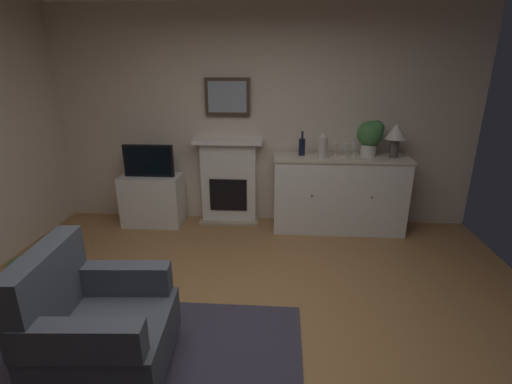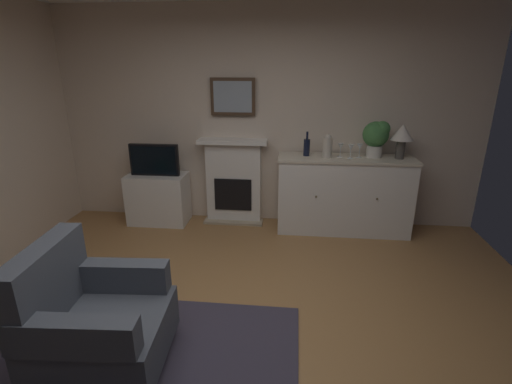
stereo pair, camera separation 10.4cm
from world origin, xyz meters
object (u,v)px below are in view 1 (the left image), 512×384
Objects in this scene: wine_bottle at (302,146)px; armchair at (96,325)px; wine_glass_center at (346,147)px; framed_picture at (227,97)px; wine_glass_right at (354,147)px; tv_set at (148,161)px; sideboard_cabinet at (339,194)px; potted_plant_fern at (25,274)px; table_lamp at (396,134)px; vase_decorative at (323,146)px; tv_cabinet at (153,200)px; fireplace_unit at (229,181)px; potted_plant_small at (371,135)px; wine_glass_left at (336,146)px.

armchair is at bearing -119.57° from wine_bottle.
framed_picture is at bearing 169.19° from wine_glass_center.
tv_set is at bearing -179.71° from wine_glass_right.
sideboard_cabinet is 3.75× the size of potted_plant_fern.
vase_decorative is at bearing -176.59° from table_lamp.
tv_cabinet is at bearing 178.25° from vase_decorative.
wine_bottle is at bearing 159.82° from vase_decorative.
vase_decorative reaches higher than fireplace_unit.
wine_bottle is 0.25m from vase_decorative.
potted_plant_small is at bearing -5.89° from framed_picture.
tv_set is (-1.89, -0.05, -0.20)m from wine_bottle.
tv_set is 1.44× the size of potted_plant_fern.
framed_picture is at bearing 13.31° from tv_set.
wine_glass_left is at bearing -7.47° from fireplace_unit.
table_lamp is 0.85m from vase_decorative.
armchair is (-2.50, -2.47, -0.84)m from table_lamp.
vase_decorative is (-0.16, -0.06, 0.02)m from wine_glass_left.
sideboard_cabinet is 5.56× the size of wine_bottle.
wine_bottle reaches higher than wine_glass_right.
table_lamp reaches higher than armchair.
wine_glass_right reaches higher than armchair.
tv_cabinet is 0.53m from tv_set.
wine_glass_right is (0.14, 0.00, 0.59)m from sideboard_cabinet.
potted_plant_fern is at bearing -148.71° from wine_glass_left.
table_lamp reaches higher than wine_bottle.
vase_decorative is 0.37× the size of tv_cabinet.
tv_set is at bearing 178.88° from vase_decorative.
wine_glass_right is 0.38× the size of potted_plant_fern.
potted_plant_fern is (-2.45, -1.76, -0.79)m from wine_bottle.
tv_cabinet is at bearing 179.64° from sideboard_cabinet.
sideboard_cabinet reaches higher than armchair.
sideboard_cabinet is 2.40m from tv_set.
fireplace_unit is 0.68× the size of sideboard_cabinet.
vase_decorative is 2.14m from tv_set.
framed_picture reaches higher than vase_decorative.
vase_decorative is at bearing 31.92° from potted_plant_fern.
vase_decorative is at bearing -170.40° from potted_plant_small.
armchair is at bearing -131.47° from potted_plant_small.
framed_picture is at bearing 12.01° from tv_cabinet.
potted_plant_small reaches higher than tv_set.
tv_set is (-2.40, 0.04, -0.21)m from wine_glass_center.
table_lamp reaches higher than fireplace_unit.
wine_glass_right is at bearing 179.44° from table_lamp.
framed_picture is 0.89× the size of tv_set.
wine_glass_left is at bearing -174.35° from potted_plant_small.
wine_glass_right reaches higher than tv_set.
fireplace_unit is 1.40m from sideboard_cabinet.
fireplace_unit is 6.67× the size of wine_glass_right.
sideboard_cabinet is 9.77× the size of wine_glass_center.
armchair is (-1.66, -2.42, -0.70)m from vase_decorative.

